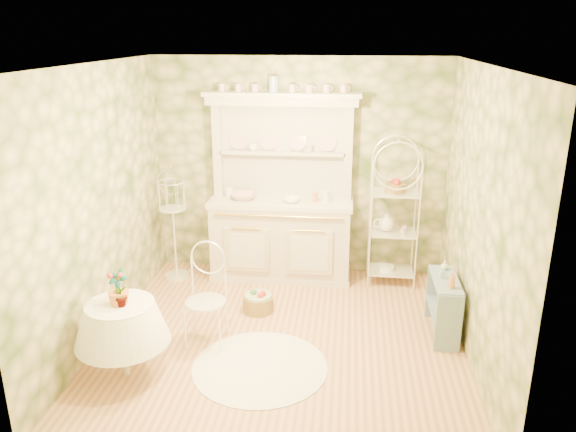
# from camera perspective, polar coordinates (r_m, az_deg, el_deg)

# --- Properties ---
(floor) EXTENTS (3.60, 3.60, 0.00)m
(floor) POSITION_cam_1_polar(r_m,az_deg,el_deg) (5.84, -0.55, -12.33)
(floor) COLOR tan
(floor) RESTS_ON ground
(ceiling) EXTENTS (3.60, 3.60, 0.00)m
(ceiling) POSITION_cam_1_polar(r_m,az_deg,el_deg) (5.03, -0.64, 15.14)
(ceiling) COLOR white
(ceiling) RESTS_ON floor
(wall_left) EXTENTS (3.60, 3.60, 0.00)m
(wall_left) POSITION_cam_1_polar(r_m,az_deg,el_deg) (5.77, -18.64, 0.94)
(wall_left) COLOR beige
(wall_left) RESTS_ON floor
(wall_right) EXTENTS (3.60, 3.60, 0.00)m
(wall_right) POSITION_cam_1_polar(r_m,az_deg,el_deg) (5.38, 18.80, -0.31)
(wall_right) COLOR beige
(wall_right) RESTS_ON floor
(wall_back) EXTENTS (3.60, 3.60, 0.00)m
(wall_back) POSITION_cam_1_polar(r_m,az_deg,el_deg) (7.01, 1.16, 4.90)
(wall_back) COLOR beige
(wall_back) RESTS_ON floor
(wall_front) EXTENTS (3.60, 3.60, 0.00)m
(wall_front) POSITION_cam_1_polar(r_m,az_deg,el_deg) (3.63, -4.00, -8.45)
(wall_front) COLOR beige
(wall_front) RESTS_ON floor
(kitchen_dresser) EXTENTS (1.87, 0.61, 2.29)m
(kitchen_dresser) POSITION_cam_1_polar(r_m,az_deg,el_deg) (6.81, -0.74, 2.72)
(kitchen_dresser) COLOR silver
(kitchen_dresser) RESTS_ON floor
(bakers_rack) EXTENTS (0.62, 0.45, 1.94)m
(bakers_rack) POSITION_cam_1_polar(r_m,az_deg,el_deg) (6.82, 10.72, 0.88)
(bakers_rack) COLOR white
(bakers_rack) RESTS_ON floor
(side_shelf) EXTENTS (0.37, 0.77, 0.63)m
(side_shelf) POSITION_cam_1_polar(r_m,az_deg,el_deg) (6.00, 15.49, -8.76)
(side_shelf) COLOR #7794A8
(side_shelf) RESTS_ON floor
(round_table) EXTENTS (0.77, 0.77, 0.65)m
(round_table) POSITION_cam_1_polar(r_m,az_deg,el_deg) (5.35, -16.35, -12.26)
(round_table) COLOR white
(round_table) RESTS_ON floor
(cafe_chair) EXTENTS (0.47, 0.47, 0.96)m
(cafe_chair) POSITION_cam_1_polar(r_m,az_deg,el_deg) (5.61, -8.39, -8.36)
(cafe_chair) COLOR white
(cafe_chair) RESTS_ON floor
(birdcage_stand) EXTENTS (0.36, 0.36, 1.47)m
(birdcage_stand) POSITION_cam_1_polar(r_m,az_deg,el_deg) (7.04, -11.56, -0.64)
(birdcage_stand) COLOR white
(birdcage_stand) RESTS_ON floor
(floor_basket) EXTENTS (0.34, 0.34, 0.21)m
(floor_basket) POSITION_cam_1_polar(r_m,az_deg,el_deg) (6.32, -3.04, -8.73)
(floor_basket) COLOR olive
(floor_basket) RESTS_ON floor
(lace_rug) EXTENTS (1.45, 1.45, 0.01)m
(lace_rug) POSITION_cam_1_polar(r_m,az_deg,el_deg) (5.41, -2.87, -15.06)
(lace_rug) COLOR white
(lace_rug) RESTS_ON floor
(bowl_floral) EXTENTS (0.32, 0.32, 0.08)m
(bowl_floral) POSITION_cam_1_polar(r_m,az_deg,el_deg) (6.90, -4.51, 1.78)
(bowl_floral) COLOR white
(bowl_floral) RESTS_ON kitchen_dresser
(bowl_white) EXTENTS (0.26, 0.26, 0.07)m
(bowl_white) POSITION_cam_1_polar(r_m,az_deg,el_deg) (6.75, 0.34, 1.45)
(bowl_white) COLOR white
(bowl_white) RESTS_ON kitchen_dresser
(cup_left) EXTENTS (0.14, 0.14, 0.09)m
(cup_left) POSITION_cam_1_polar(r_m,az_deg,el_deg) (6.90, -3.59, 6.88)
(cup_left) COLOR white
(cup_left) RESTS_ON kitchen_dresser
(cup_right) EXTENTS (0.10, 0.10, 0.09)m
(cup_right) POSITION_cam_1_polar(r_m,az_deg,el_deg) (6.82, 2.18, 6.75)
(cup_right) COLOR white
(cup_right) RESTS_ON kitchen_dresser
(potted_geranium) EXTENTS (0.20, 0.16, 0.33)m
(potted_geranium) POSITION_cam_1_polar(r_m,az_deg,el_deg) (5.06, -16.74, -7.40)
(potted_geranium) COLOR #3F7238
(potted_geranium) RESTS_ON round_table
(bottle_amber) EXTENTS (0.09, 0.09, 0.17)m
(bottle_amber) POSITION_cam_1_polar(r_m,az_deg,el_deg) (5.66, 16.31, -6.41)
(bottle_amber) COLOR #C57743
(bottle_amber) RESTS_ON side_shelf
(bottle_blue) EXTENTS (0.05, 0.05, 0.11)m
(bottle_blue) POSITION_cam_1_polar(r_m,az_deg,el_deg) (5.87, 15.39, -5.72)
(bottle_blue) COLOR #8CB0C3
(bottle_blue) RESTS_ON side_shelf
(bottle_glass) EXTENTS (0.08, 0.08, 0.10)m
(bottle_glass) POSITION_cam_1_polar(r_m,az_deg,el_deg) (6.07, 15.60, -4.97)
(bottle_glass) COLOR silver
(bottle_glass) RESTS_ON side_shelf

